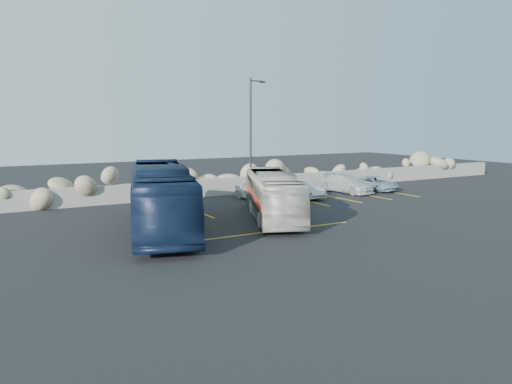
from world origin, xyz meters
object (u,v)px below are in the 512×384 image
car_a (256,191)px  lamppost (251,135)px  car_c (347,184)px  car_d (376,183)px  tour_coach (161,198)px  vintage_bus (273,195)px  car_b (301,189)px

car_a → lamppost: bearing=86.3°
car_c → car_d: car_c is taller
tour_coach → car_a: (8.45, 5.86, -0.95)m
vintage_bus → lamppost: bearing=94.1°
tour_coach → car_a: size_ratio=3.06×
vintage_bus → car_a: (2.31, 6.00, -0.64)m
vintage_bus → tour_coach: bearing=-157.7°
car_b → car_c: (4.37, 0.47, 0.01)m
lamppost → car_b: (3.18, -1.28, -3.66)m
vintage_bus → car_c: size_ratio=2.05×
car_c → vintage_bus: bearing=-154.9°
lamppost → vintage_bus: bearing=-109.5°
vintage_bus → car_c: 11.48m
lamppost → car_b: bearing=-22.0°
vintage_bus → car_b: size_ratio=2.36×
car_a → car_d: bearing=-3.0°
car_b → car_d: car_b is taller
car_a → car_c: 7.59m
lamppost → car_b: 5.02m
lamppost → tour_coach: 11.01m
car_b → car_d: 7.03m
tour_coach → car_c: (16.03, 5.66, -0.93)m
vintage_bus → tour_coach: size_ratio=0.80×
tour_coach → car_a: 10.33m
tour_coach → car_d: 19.50m
car_b → car_c: bearing=3.7°
lamppost → car_a: bearing=-92.8°
car_b → car_c: size_ratio=0.87×
car_a → car_c: (7.58, -0.21, 0.01)m
tour_coach → car_b: size_ratio=2.94×
tour_coach → car_b: tour_coach is taller
car_a → vintage_bus: bearing=-112.0°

